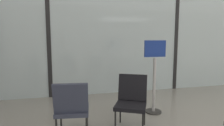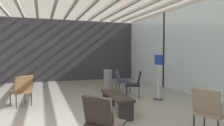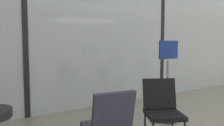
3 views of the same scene
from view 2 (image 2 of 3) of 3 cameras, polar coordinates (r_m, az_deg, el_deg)
The scene contains 10 objects.
window_mullion_0 at distance 9.23m, azimuth 14.59°, elevation 3.59°, with size 0.10×0.12×3.27m, color black.
side_wall_left_panels at distance 11.22m, azimuth -11.43°, elevation 3.47°, with size 0.10×11.20×3.27m, color #2D2D33.
lounge_chair_0 at distance 3.16m, azimuth -2.67°, elevation -15.58°, with size 0.71×0.71×0.87m.
lounge_chair_1 at distance 6.24m, azimuth -24.02°, elevation -6.65°, with size 0.69×0.67×0.87m.
lounge_chair_2 at distance 4.09m, azimuth 25.59°, elevation -11.58°, with size 0.64×0.66×0.87m.
lounge_chair_3 at distance 7.01m, azimuth 6.62°, elevation -5.41°, with size 0.66×0.68×0.87m.
lounge_chair_4 at distance 7.83m, azimuth 2.54°, elevation -4.53°, with size 0.54×0.58×0.87m.
waiting_bench at distance 5.12m, azimuth 1.18°, elevation -9.93°, with size 1.51×0.45×0.47m.
trash_bin at distance 8.90m, azimuth -1.21°, elevation -4.03°, with size 0.38×0.38×0.86m.
info_sign at distance 6.66m, azimuth 12.95°, elevation -4.29°, with size 0.44×0.32×1.44m.
Camera 2 is at (4.16, 0.06, 1.49)m, focal length 32.48 mm.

